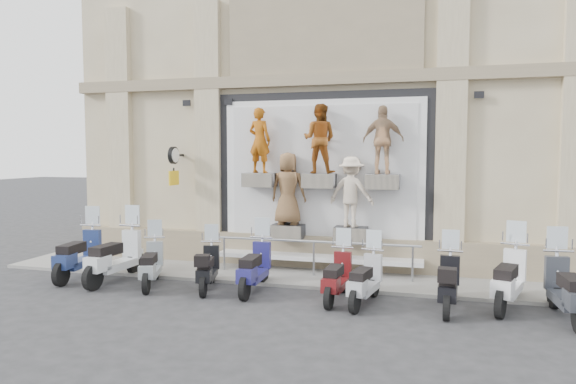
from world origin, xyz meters
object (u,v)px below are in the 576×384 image
at_px(scooter_g, 365,269).
at_px(scooter_j, 567,276).
at_px(clock_sign_bracket, 174,161).
at_px(scooter_h, 449,272).
at_px(scooter_a, 79,244).
at_px(scooter_d, 208,259).
at_px(scooter_c, 151,255).
at_px(guard_rail, 314,260).
at_px(scooter_b, 115,245).
at_px(scooter_i, 509,267).
at_px(scooter_e, 254,257).
at_px(scooter_f, 337,266).

xyz_separation_m(scooter_g, scooter_j, (3.60, 0.01, 0.10)).
distance_m(clock_sign_bracket, scooter_j, 9.43).
bearing_deg(scooter_g, scooter_h, 13.05).
relative_size(scooter_a, scooter_d, 1.22).
bearing_deg(scooter_h, scooter_d, -177.36).
bearing_deg(scooter_c, scooter_a, 153.36).
xyz_separation_m(guard_rail, scooter_b, (-4.40, -1.53, 0.41)).
bearing_deg(clock_sign_bracket, guard_rail, -6.84).
height_order(scooter_c, scooter_i, scooter_i).
bearing_deg(scooter_e, scooter_f, -8.04).
bearing_deg(scooter_e, scooter_h, -5.64).
height_order(scooter_d, scooter_i, scooter_i).
bearing_deg(clock_sign_bracket, scooter_j, -14.11).
bearing_deg(scooter_f, scooter_j, 2.32).
relative_size(guard_rail, scooter_j, 2.55).
bearing_deg(scooter_c, scooter_f, -20.81).
distance_m(scooter_f, scooter_j, 4.20).
bearing_deg(scooter_b, scooter_h, 1.49).
bearing_deg(clock_sign_bracket, scooter_f, -24.19).
relative_size(scooter_a, scooter_j, 1.04).
height_order(scooter_b, scooter_i, scooter_b).
relative_size(scooter_h, scooter_j, 0.91).
height_order(scooter_e, scooter_f, scooter_e).
distance_m(guard_rail, scooter_b, 4.68).
xyz_separation_m(clock_sign_bracket, scooter_i, (8.05, -1.77, -1.98)).
xyz_separation_m(scooter_a, scooter_j, (10.50, -0.34, -0.03)).
height_order(guard_rail, scooter_h, scooter_h).
relative_size(scooter_d, scooter_g, 0.97).
height_order(scooter_f, scooter_h, scooter_h).
distance_m(guard_rail, scooter_i, 4.36).
bearing_deg(scooter_d, scooter_h, -16.52).
distance_m(scooter_c, scooter_g, 4.83).
bearing_deg(scooter_b, clock_sign_bracket, 78.93).
bearing_deg(scooter_d, scooter_g, -18.41).
bearing_deg(scooter_d, guard_rail, 22.82).
distance_m(scooter_f, scooter_i, 3.32).
bearing_deg(scooter_c, scooter_b, 152.31).
bearing_deg(guard_rail, scooter_g, -51.25).
relative_size(guard_rail, scooter_i, 2.51).
xyz_separation_m(clock_sign_bracket, scooter_h, (6.92, -2.19, -2.07)).
bearing_deg(clock_sign_bracket, scooter_e, -33.68).
distance_m(scooter_a, scooter_h, 8.48).
distance_m(scooter_c, scooter_i, 7.54).
relative_size(scooter_d, scooter_e, 0.89).
bearing_deg(scooter_j, scooter_g, 176.73).
bearing_deg(scooter_c, scooter_d, -17.12).
bearing_deg(scooter_b, scooter_j, 1.50).
bearing_deg(scooter_j, scooter_d, 174.84).
bearing_deg(scooter_e, scooter_g, -9.53).
height_order(scooter_b, scooter_c, scooter_b).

